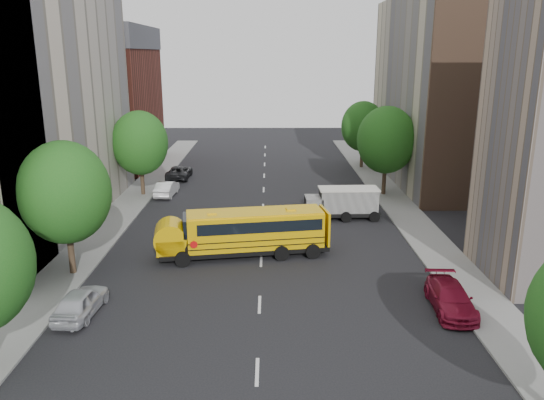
{
  "coord_description": "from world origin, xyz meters",
  "views": [
    {
      "loc": [
        0.48,
        -32.9,
        12.47
      ],
      "look_at": [
        0.71,
        2.0,
        2.84
      ],
      "focal_mm": 35.0,
      "sensor_mm": 36.0,
      "label": 1
    }
  ],
  "objects_px": {
    "school_bus": "(243,231)",
    "parked_car_3": "(450,298)",
    "parked_car_2": "(179,172)",
    "parked_car_0": "(81,302)",
    "parked_car_1": "(167,188)",
    "street_tree_2": "(140,143)",
    "safari_truck": "(343,202)",
    "street_tree_4": "(386,140)",
    "street_tree_5": "(363,126)",
    "street_tree_1": "(65,193)"
  },
  "relations": [
    {
      "from": "school_bus",
      "to": "parked_car_3",
      "type": "distance_m",
      "value": 13.21
    },
    {
      "from": "street_tree_2",
      "to": "parked_car_3",
      "type": "relative_size",
      "value": 1.67
    },
    {
      "from": "street_tree_5",
      "to": "safari_truck",
      "type": "height_order",
      "value": "street_tree_5"
    },
    {
      "from": "street_tree_2",
      "to": "street_tree_4",
      "type": "xyz_separation_m",
      "value": [
        22.0,
        0.0,
        0.25
      ]
    },
    {
      "from": "street_tree_1",
      "to": "street_tree_4",
      "type": "distance_m",
      "value": 28.43
    },
    {
      "from": "street_tree_5",
      "to": "school_bus",
      "type": "distance_m",
      "value": 29.86
    },
    {
      "from": "parked_car_1",
      "to": "street_tree_5",
      "type": "bearing_deg",
      "value": -145.03
    },
    {
      "from": "school_bus",
      "to": "parked_car_3",
      "type": "xyz_separation_m",
      "value": [
        10.78,
        -7.57,
        -1.01
      ]
    },
    {
      "from": "street_tree_1",
      "to": "school_bus",
      "type": "relative_size",
      "value": 0.73
    },
    {
      "from": "street_tree_1",
      "to": "street_tree_4",
      "type": "bearing_deg",
      "value": 39.29
    },
    {
      "from": "parked_car_0",
      "to": "parked_car_1",
      "type": "relative_size",
      "value": 0.99
    },
    {
      "from": "parked_car_1",
      "to": "parked_car_3",
      "type": "distance_m",
      "value": 29.07
    },
    {
      "from": "street_tree_2",
      "to": "school_bus",
      "type": "distance_m",
      "value": 18.28
    },
    {
      "from": "street_tree_1",
      "to": "street_tree_2",
      "type": "relative_size",
      "value": 1.03
    },
    {
      "from": "street_tree_4",
      "to": "parked_car_2",
      "type": "relative_size",
      "value": 1.68
    },
    {
      "from": "parked_car_1",
      "to": "parked_car_2",
      "type": "relative_size",
      "value": 0.86
    },
    {
      "from": "parked_car_1",
      "to": "parked_car_3",
      "type": "bearing_deg",
      "value": 132.7
    },
    {
      "from": "street_tree_5",
      "to": "safari_truck",
      "type": "xyz_separation_m",
      "value": [
        -4.75,
        -19.14,
        -3.4
      ]
    },
    {
      "from": "street_tree_2",
      "to": "parked_car_0",
      "type": "height_order",
      "value": "street_tree_2"
    },
    {
      "from": "street_tree_4",
      "to": "parked_car_1",
      "type": "height_order",
      "value": "street_tree_4"
    },
    {
      "from": "parked_car_2",
      "to": "parked_car_3",
      "type": "xyz_separation_m",
      "value": [
        18.4,
        -29.52,
        -0.0
      ]
    },
    {
      "from": "street_tree_5",
      "to": "school_bus",
      "type": "xyz_separation_m",
      "value": [
        -12.18,
        -27.09,
        -3.03
      ]
    },
    {
      "from": "street_tree_2",
      "to": "street_tree_5",
      "type": "xyz_separation_m",
      "value": [
        22.0,
        12.0,
        -0.12
      ]
    },
    {
      "from": "parked_car_0",
      "to": "parked_car_2",
      "type": "relative_size",
      "value": 0.85
    },
    {
      "from": "street_tree_1",
      "to": "parked_car_3",
      "type": "height_order",
      "value": "street_tree_1"
    },
    {
      "from": "parked_car_0",
      "to": "parked_car_2",
      "type": "xyz_separation_m",
      "value": [
        0.0,
        29.91,
        -0.03
      ]
    },
    {
      "from": "street_tree_5",
      "to": "parked_car_1",
      "type": "distance_m",
      "value": 23.58
    },
    {
      "from": "school_bus",
      "to": "parked_car_1",
      "type": "bearing_deg",
      "value": 107.87
    },
    {
      "from": "street_tree_4",
      "to": "parked_car_2",
      "type": "height_order",
      "value": "street_tree_4"
    },
    {
      "from": "school_bus",
      "to": "parked_car_3",
      "type": "bearing_deg",
      "value": -44.24
    },
    {
      "from": "parked_car_2",
      "to": "parked_car_3",
      "type": "height_order",
      "value": "parked_car_2"
    },
    {
      "from": "street_tree_2",
      "to": "safari_truck",
      "type": "xyz_separation_m",
      "value": [
        17.25,
        -7.14,
        -3.53
      ]
    },
    {
      "from": "street_tree_4",
      "to": "street_tree_5",
      "type": "relative_size",
      "value": 1.08
    },
    {
      "from": "school_bus",
      "to": "parked_car_0",
      "type": "distance_m",
      "value": 11.07
    },
    {
      "from": "parked_car_0",
      "to": "parked_car_1",
      "type": "height_order",
      "value": "parked_car_0"
    },
    {
      "from": "street_tree_5",
      "to": "safari_truck",
      "type": "relative_size",
      "value": 1.29
    },
    {
      "from": "street_tree_5",
      "to": "parked_car_3",
      "type": "distance_m",
      "value": 34.92
    },
    {
      "from": "street_tree_5",
      "to": "parked_car_0",
      "type": "distance_m",
      "value": 40.46
    },
    {
      "from": "parked_car_1",
      "to": "parked_car_2",
      "type": "bearing_deg",
      "value": -86.57
    },
    {
      "from": "street_tree_4",
      "to": "school_bus",
      "type": "height_order",
      "value": "street_tree_4"
    },
    {
      "from": "street_tree_4",
      "to": "parked_car_3",
      "type": "height_order",
      "value": "street_tree_4"
    },
    {
      "from": "safari_truck",
      "to": "parked_car_2",
      "type": "xyz_separation_m",
      "value": [
        -15.05,
        14.0,
        -0.63
      ]
    },
    {
      "from": "parked_car_2",
      "to": "school_bus",
      "type": "bearing_deg",
      "value": 110.01
    },
    {
      "from": "safari_truck",
      "to": "parked_car_3",
      "type": "relative_size",
      "value": 1.26
    },
    {
      "from": "safari_truck",
      "to": "street_tree_4",
      "type": "bearing_deg",
      "value": 54.51
    },
    {
      "from": "street_tree_2",
      "to": "safari_truck",
      "type": "relative_size",
      "value": 1.32
    },
    {
      "from": "safari_truck",
      "to": "parked_car_1",
      "type": "distance_m",
      "value": 16.61
    },
    {
      "from": "school_bus",
      "to": "safari_truck",
      "type": "height_order",
      "value": "school_bus"
    },
    {
      "from": "parked_car_0",
      "to": "parked_car_3",
      "type": "bearing_deg",
      "value": -174.74
    },
    {
      "from": "safari_truck",
      "to": "parked_car_2",
      "type": "bearing_deg",
      "value": 135.2
    }
  ]
}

